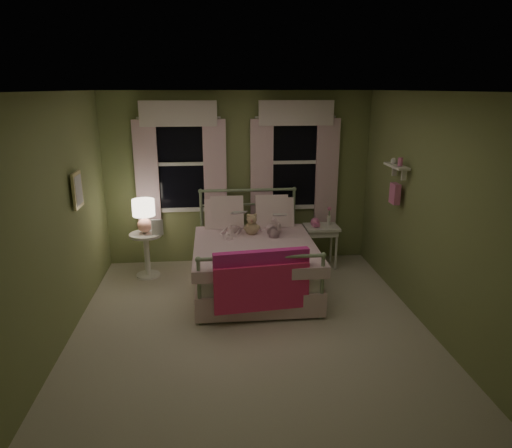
{
  "coord_description": "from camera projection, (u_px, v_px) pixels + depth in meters",
  "views": [
    {
      "loc": [
        -0.39,
        -4.73,
        2.63
      ],
      "look_at": [
        0.14,
        0.7,
        1.0
      ],
      "focal_mm": 32.0,
      "sensor_mm": 36.0,
      "label": 1
    }
  ],
  "objects": [
    {
      "name": "bud_vase",
      "position": [
        329.0,
        216.0,
        6.83
      ],
      "size": [
        0.06,
        0.06,
        0.28
      ],
      "color": "white",
      "rests_on": "nightstand_right"
    },
    {
      "name": "bed",
      "position": [
        254.0,
        260.0,
        6.2
      ],
      "size": [
        1.58,
        2.04,
        1.18
      ],
      "color": "white",
      "rests_on": "ground"
    },
    {
      "name": "book_left",
      "position": [
        232.0,
        216.0,
        6.17
      ],
      "size": [
        0.21,
        0.13,
        0.26
      ],
      "primitive_type": "imported",
      "rotation": [
        1.22,
        0.0,
        0.08
      ],
      "color": "beige",
      "rests_on": "child_left"
    },
    {
      "name": "pink_throw",
      "position": [
        262.0,
        274.0,
        5.16
      ],
      "size": [
        1.1,
        0.26,
        0.71
      ],
      "color": "#DE2B92",
      "rests_on": "bed"
    },
    {
      "name": "wall_shelf",
      "position": [
        396.0,
        180.0,
        5.71
      ],
      "size": [
        0.15,
        0.5,
        0.6
      ],
      "color": "white",
      "rests_on": "room_shell"
    },
    {
      "name": "teddy_bear",
      "position": [
        252.0,
        226.0,
        6.33
      ],
      "size": [
        0.23,
        0.19,
        0.32
      ],
      "color": "tan",
      "rests_on": "bed"
    },
    {
      "name": "window_left",
      "position": [
        181.0,
        159.0,
        6.69
      ],
      "size": [
        1.34,
        0.13,
        1.96
      ],
      "color": "black",
      "rests_on": "room_shell"
    },
    {
      "name": "nightstand_right",
      "position": [
        321.0,
        232.0,
        6.84
      ],
      "size": [
        0.5,
        0.4,
        0.64
      ],
      "color": "white",
      "rests_on": "ground"
    },
    {
      "name": "window_right",
      "position": [
        295.0,
        158.0,
        6.85
      ],
      "size": [
        1.34,
        0.13,
        1.96
      ],
      "color": "black",
      "rests_on": "room_shell"
    },
    {
      "name": "table_lamp",
      "position": [
        144.0,
        213.0,
        6.38
      ],
      "size": [
        0.31,
        0.31,
        0.48
      ],
      "color": "#FFAD96",
      "rests_on": "nightstand_left"
    },
    {
      "name": "framed_picture",
      "position": [
        77.0,
        190.0,
        5.26
      ],
      "size": [
        0.03,
        0.32,
        0.42
      ],
      "color": "beige",
      "rests_on": "room_shell"
    },
    {
      "name": "room_shell",
      "position": [
        250.0,
        216.0,
        4.93
      ],
      "size": [
        4.2,
        4.2,
        4.2
      ],
      "color": "beige",
      "rests_on": "ground"
    },
    {
      "name": "child_right",
      "position": [
        270.0,
        211.0,
        6.46
      ],
      "size": [
        0.38,
        0.3,
        0.77
      ],
      "primitive_type": "imported",
      "rotation": [
        0.0,
        0.0,
        3.12
      ],
      "color": "#F7D1DD",
      "rests_on": "bed"
    },
    {
      "name": "child_left",
      "position": [
        231.0,
        210.0,
        6.4
      ],
      "size": [
        0.33,
        0.25,
        0.83
      ],
      "primitive_type": "imported",
      "rotation": [
        0.0,
        0.0,
        2.97
      ],
      "color": "#F7D1DD",
      "rests_on": "bed"
    },
    {
      "name": "pink_toy",
      "position": [
        315.0,
        222.0,
        6.78
      ],
      "size": [
        0.14,
        0.19,
        0.14
      ],
      "color": "pink",
      "rests_on": "nightstand_right"
    },
    {
      "name": "nightstand_left",
      "position": [
        146.0,
        249.0,
        6.53
      ],
      "size": [
        0.46,
        0.46,
        0.65
      ],
      "color": "white",
      "rests_on": "ground"
    },
    {
      "name": "book_nightstand",
      "position": [
        152.0,
        234.0,
        6.39
      ],
      "size": [
        0.18,
        0.23,
        0.02
      ],
      "primitive_type": "imported",
      "rotation": [
        0.0,
        0.0,
        -0.07
      ],
      "color": "beige",
      "rests_on": "nightstand_left"
    },
    {
      "name": "book_right",
      "position": [
        273.0,
        218.0,
        6.24
      ],
      "size": [
        0.21,
        0.13,
        0.26
      ],
      "primitive_type": "imported",
      "rotation": [
        1.22,
        0.0,
        -0.12
      ],
      "color": "beige",
      "rests_on": "child_right"
    }
  ]
}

